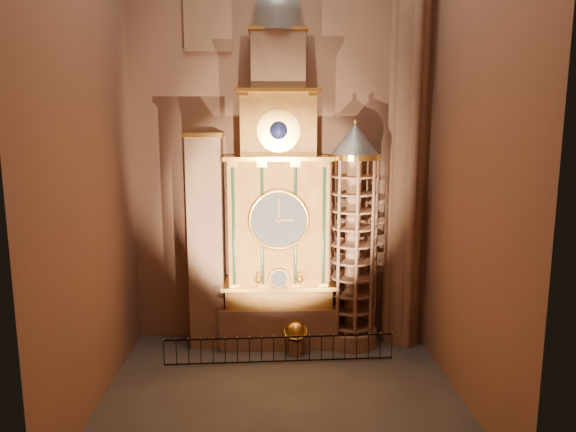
{
  "coord_description": "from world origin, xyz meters",
  "views": [
    {
      "loc": [
        -0.43,
        -18.85,
        10.38
      ],
      "look_at": [
        0.38,
        3.0,
        6.65
      ],
      "focal_mm": 32.0,
      "sensor_mm": 36.0,
      "label": 1
    }
  ],
  "objects_px": {
    "portrait_tower": "(207,241)",
    "iron_railing": "(280,350)",
    "astronomical_clock": "(278,208)",
    "celestial_globe": "(296,335)",
    "stair_turret": "(353,238)"
  },
  "relations": [
    {
      "from": "astronomical_clock",
      "to": "stair_turret",
      "type": "height_order",
      "value": "astronomical_clock"
    },
    {
      "from": "astronomical_clock",
      "to": "iron_railing",
      "type": "xyz_separation_m",
      "value": [
        -0.01,
        -2.27,
        -6.03
      ]
    },
    {
      "from": "astronomical_clock",
      "to": "portrait_tower",
      "type": "bearing_deg",
      "value": 179.71
    },
    {
      "from": "portrait_tower",
      "to": "iron_railing",
      "type": "height_order",
      "value": "portrait_tower"
    },
    {
      "from": "astronomical_clock",
      "to": "portrait_tower",
      "type": "xyz_separation_m",
      "value": [
        -3.4,
        0.02,
        -1.53
      ]
    },
    {
      "from": "astronomical_clock",
      "to": "celestial_globe",
      "type": "xyz_separation_m",
      "value": [
        0.75,
        -1.36,
        -5.72
      ]
    },
    {
      "from": "astronomical_clock",
      "to": "celestial_globe",
      "type": "height_order",
      "value": "astronomical_clock"
    },
    {
      "from": "portrait_tower",
      "to": "iron_railing",
      "type": "distance_m",
      "value": 6.08
    },
    {
      "from": "portrait_tower",
      "to": "celestial_globe",
      "type": "xyz_separation_m",
      "value": [
        4.15,
        -1.38,
        -4.19
      ]
    },
    {
      "from": "stair_turret",
      "to": "iron_railing",
      "type": "height_order",
      "value": "stair_turret"
    },
    {
      "from": "stair_turret",
      "to": "iron_railing",
      "type": "bearing_deg",
      "value": -150.26
    },
    {
      "from": "iron_railing",
      "to": "portrait_tower",
      "type": "bearing_deg",
      "value": 146.06
    },
    {
      "from": "stair_turret",
      "to": "celestial_globe",
      "type": "bearing_deg",
      "value": -158.19
    },
    {
      "from": "celestial_globe",
      "to": "iron_railing",
      "type": "distance_m",
      "value": 1.22
    },
    {
      "from": "portrait_tower",
      "to": "stair_turret",
      "type": "relative_size",
      "value": 0.94
    }
  ]
}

